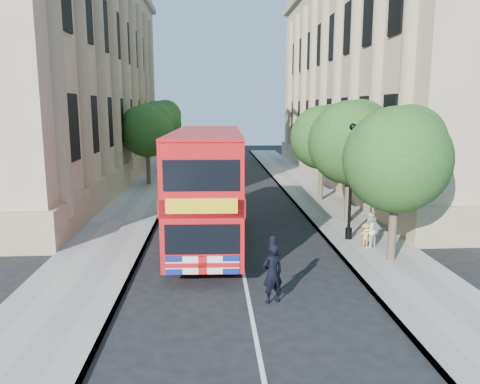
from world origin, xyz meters
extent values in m
plane|color=black|center=(0.00, 0.00, 0.00)|extent=(120.00, 120.00, 0.00)
cube|color=gray|center=(5.75, 10.00, 0.06)|extent=(3.50, 80.00, 0.12)
cube|color=gray|center=(-5.75, 10.00, 0.06)|extent=(3.50, 80.00, 0.12)
cube|color=tan|center=(13.80, 24.00, 9.00)|extent=(12.00, 38.00, 18.00)
cube|color=tan|center=(-13.80, 24.00, 9.00)|extent=(12.00, 38.00, 18.00)
cylinder|color=#473828|center=(5.80, 3.00, 1.43)|extent=(0.32, 0.32, 2.86)
sphere|color=#18491B|center=(5.80, 3.00, 4.03)|extent=(4.00, 4.00, 4.00)
sphere|color=#18491B|center=(6.40, 3.40, 4.68)|extent=(2.80, 2.80, 2.80)
sphere|color=#18491B|center=(5.30, 2.70, 4.55)|extent=(2.60, 2.60, 2.60)
cylinder|color=#473828|center=(5.80, 9.00, 1.50)|extent=(0.32, 0.32, 2.99)
sphere|color=#18491B|center=(5.80, 9.00, 4.22)|extent=(4.20, 4.20, 4.20)
sphere|color=#18491B|center=(6.40, 9.40, 4.90)|extent=(2.94, 2.94, 2.94)
sphere|color=#18491B|center=(5.30, 8.70, 4.76)|extent=(2.73, 2.73, 2.73)
cylinder|color=#473828|center=(5.80, 15.00, 1.45)|extent=(0.32, 0.32, 2.90)
sphere|color=#18491B|center=(5.80, 15.00, 4.09)|extent=(4.00, 4.00, 4.00)
sphere|color=#18491B|center=(6.40, 15.40, 4.75)|extent=(2.80, 2.80, 2.80)
sphere|color=#18491B|center=(5.30, 14.70, 4.62)|extent=(2.60, 2.60, 2.60)
cylinder|color=#473828|center=(-6.00, 22.00, 1.50)|extent=(0.32, 0.32, 2.99)
sphere|color=#18491B|center=(-6.00, 22.00, 4.22)|extent=(4.00, 4.00, 4.00)
sphere|color=#18491B|center=(-5.40, 22.40, 4.90)|extent=(2.80, 2.80, 2.80)
sphere|color=#18491B|center=(-6.50, 21.70, 4.76)|extent=(2.60, 2.60, 2.60)
cylinder|color=#473828|center=(-6.00, 30.00, 1.58)|extent=(0.32, 0.32, 3.17)
sphere|color=#18491B|center=(-6.00, 30.00, 4.46)|extent=(4.20, 4.20, 4.20)
sphere|color=#18491B|center=(-5.40, 30.40, 5.18)|extent=(2.94, 2.94, 2.94)
sphere|color=#18491B|center=(-6.50, 29.70, 5.04)|extent=(2.73, 2.73, 2.73)
cylinder|color=black|center=(5.00, 6.00, 0.37)|extent=(0.30, 0.30, 0.50)
cylinder|color=black|center=(5.00, 6.00, 2.62)|extent=(0.14, 0.14, 5.00)
sphere|color=black|center=(5.00, 6.00, 5.12)|extent=(0.32, 0.32, 0.32)
cube|color=#BB0D0E|center=(-1.31, 6.02, 2.69)|extent=(3.05, 10.60, 4.38)
cube|color=black|center=(-1.31, 6.02, 1.72)|extent=(3.09, 9.93, 1.00)
cube|color=black|center=(-1.31, 6.02, 3.82)|extent=(3.09, 9.93, 1.00)
cube|color=yellow|center=(-1.45, 0.76, 2.83)|extent=(2.33, 0.14, 0.50)
cylinder|color=black|center=(-2.66, 2.34, 0.55)|extent=(0.34, 1.12, 1.11)
cylinder|color=black|center=(-0.16, 2.27, 0.55)|extent=(0.34, 1.12, 1.11)
cylinder|color=black|center=(-2.47, 9.54, 0.55)|extent=(0.34, 1.12, 1.11)
cylinder|color=black|center=(0.03, 9.47, 0.55)|extent=(0.34, 1.12, 1.11)
cube|color=black|center=(-2.27, 9.52, 1.25)|extent=(1.90, 1.72, 1.95)
cube|color=black|center=(-2.29, 8.73, 1.49)|extent=(1.67, 0.14, 0.65)
cube|color=black|center=(-2.23, 11.56, 1.44)|extent=(1.93, 3.02, 2.32)
cube|color=black|center=(-2.24, 11.01, 0.33)|extent=(1.78, 4.50, 0.23)
cylinder|color=black|center=(-3.11, 9.45, 0.37)|extent=(0.22, 0.75, 0.74)
cylinder|color=black|center=(-1.44, 9.41, 0.37)|extent=(0.22, 0.75, 0.74)
cylinder|color=black|center=(-3.04, 12.51, 0.37)|extent=(0.22, 0.75, 0.74)
cylinder|color=black|center=(-1.37, 12.47, 0.37)|extent=(0.22, 0.75, 0.74)
imported|color=black|center=(0.72, -0.44, 0.94)|extent=(0.80, 0.68, 1.87)
imported|color=white|center=(5.47, 4.66, 0.87)|extent=(0.92, 0.91, 1.50)
imported|color=#C16A22|center=(5.38, 4.74, 0.64)|extent=(0.66, 0.47, 1.04)
imported|color=gold|center=(5.32, 4.64, 0.64)|extent=(0.76, 0.56, 1.05)
camera|label=1|loc=(-1.09, -14.02, 5.96)|focal=35.00mm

